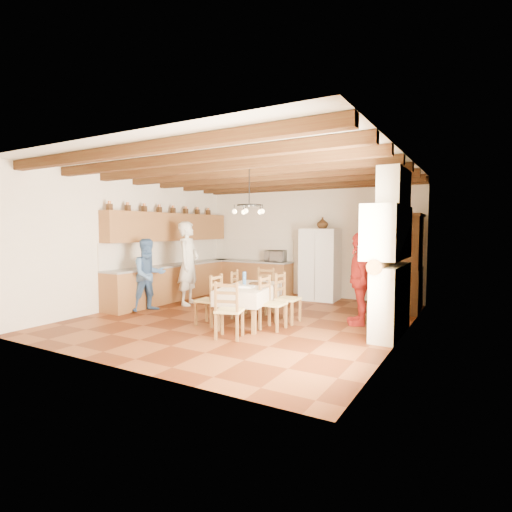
{
  "coord_description": "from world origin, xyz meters",
  "views": [
    {
      "loc": [
        4.16,
        -6.76,
        1.82
      ],
      "look_at": [
        0.1,
        0.3,
        1.25
      ],
      "focal_mm": 28.0,
      "sensor_mm": 36.0,
      "label": 1
    }
  ],
  "objects": [
    {
      "name": "person_woman_blue",
      "position": [
        -2.21,
        -0.4,
        0.8
      ],
      "size": [
        0.83,
        0.93,
        1.59
      ],
      "primitive_type": "imported",
      "rotation": [
        0.0,
        0.0,
        1.23
      ],
      "color": "#476DA7",
      "rests_on": "floor"
    },
    {
      "name": "person_woman_red",
      "position": [
        2.13,
        0.67,
        0.87
      ],
      "size": [
        0.79,
        1.11,
        1.74
      ],
      "primitive_type": "imported",
      "rotation": [
        0.0,
        0.0,
        -1.18
      ],
      "color": "red",
      "rests_on": "floor"
    },
    {
      "name": "floor",
      "position": [
        0.0,
        0.0,
        -0.01
      ],
      "size": [
        6.0,
        6.5,
        0.02
      ],
      "primitive_type": "cube",
      "color": "#481D0B",
      "rests_on": "ground"
    },
    {
      "name": "wall_front",
      "position": [
        0.0,
        -3.26,
        1.5
      ],
      "size": [
        6.0,
        0.02,
        3.0
      ],
      "primitive_type": "cube",
      "color": "#EEE1C7",
      "rests_on": "ground"
    },
    {
      "name": "countertop_back",
      "position": [
        -1.55,
        2.95,
        0.88
      ],
      "size": [
        2.34,
        0.62,
        0.04
      ],
      "primitive_type": "cube",
      "color": "slate",
      "rests_on": "lower_cabinets_back"
    },
    {
      "name": "backsplash_left",
      "position": [
        -2.98,
        1.05,
        1.2
      ],
      "size": [
        0.03,
        4.3,
        0.6
      ],
      "primitive_type": "cube",
      "color": "white",
      "rests_on": "ground"
    },
    {
      "name": "chair_right_far",
      "position": [
        0.91,
        0.14,
        0.48
      ],
      "size": [
        0.41,
        0.43,
        0.96
      ],
      "primitive_type": null,
      "rotation": [
        0.0,
        0.0,
        1.56
      ],
      "color": "brown",
      "rests_on": "floor"
    },
    {
      "name": "chair_left_far",
      "position": [
        -0.4,
        -0.03,
        0.48
      ],
      "size": [
        0.5,
        0.51,
        0.96
      ],
      "primitive_type": null,
      "rotation": [
        0.0,
        0.0,
        -1.31
      ],
      "color": "brown",
      "rests_on": "floor"
    },
    {
      "name": "countertop_left",
      "position": [
        -2.7,
        1.05,
        0.88
      ],
      "size": [
        0.62,
        4.3,
        0.04
      ],
      "primitive_type": "cube",
      "color": "slate",
      "rests_on": "lower_cabinets_left"
    },
    {
      "name": "person_man",
      "position": [
        -1.93,
        0.61,
        0.99
      ],
      "size": [
        0.65,
        0.82,
        1.98
      ],
      "primitive_type": "imported",
      "rotation": [
        0.0,
        0.0,
        1.84
      ],
      "color": "white",
      "rests_on": "floor"
    },
    {
      "name": "wall_back",
      "position": [
        0.0,
        3.26,
        1.5
      ],
      "size": [
        6.0,
        0.02,
        3.0
      ],
      "primitive_type": "cube",
      "color": "#EEE1C7",
      "rests_on": "ground"
    },
    {
      "name": "dining_table",
      "position": [
        0.29,
        -0.28,
        0.64
      ],
      "size": [
        1.15,
        1.78,
        0.72
      ],
      "rotation": [
        0.0,
        0.0,
        0.2
      ],
      "color": "white",
      "rests_on": "floor"
    },
    {
      "name": "ceiling_beams",
      "position": [
        0.0,
        0.0,
        2.91
      ],
      "size": [
        6.0,
        6.3,
        0.16
      ],
      "primitive_type": null,
      "color": "#36170A",
      "rests_on": "ground"
    },
    {
      "name": "ceiling",
      "position": [
        0.0,
        0.0,
        3.01
      ],
      "size": [
        6.0,
        6.5,
        0.02
      ],
      "primitive_type": "cube",
      "color": "white",
      "rests_on": "ground"
    },
    {
      "name": "microwave",
      "position": [
        -0.81,
        2.95,
        1.05
      ],
      "size": [
        0.61,
        0.47,
        0.31
      ],
      "primitive_type": "imported",
      "rotation": [
        0.0,
        0.0,
        0.19
      ],
      "color": "silver",
      "rests_on": "countertop_back"
    },
    {
      "name": "chair_left_near",
      "position": [
        -0.32,
        -0.76,
        0.48
      ],
      "size": [
        0.42,
        0.44,
        0.96
      ],
      "primitive_type": null,
      "rotation": [
        0.0,
        0.0,
        -1.52
      ],
      "color": "brown",
      "rests_on": "floor"
    },
    {
      "name": "upper_cabinets",
      "position": [
        -2.83,
        1.05,
        1.85
      ],
      "size": [
        0.35,
        4.2,
        0.7
      ],
      "primitive_type": "cube",
      "color": "brown",
      "rests_on": "ground"
    },
    {
      "name": "lower_cabinets_back",
      "position": [
        -1.55,
        2.95,
        0.43
      ],
      "size": [
        2.3,
        0.6,
        0.86
      ],
      "primitive_type": "cube",
      "color": "brown",
      "rests_on": "ground"
    },
    {
      "name": "wall_picture",
      "position": [
        1.55,
        3.23,
        1.85
      ],
      "size": [
        0.34,
        0.03,
        0.42
      ],
      "primitive_type": "cube",
      "color": "#322015",
      "rests_on": "ground"
    },
    {
      "name": "chair_end_far",
      "position": [
        0.05,
        0.65,
        0.48
      ],
      "size": [
        0.43,
        0.41,
        0.96
      ],
      "primitive_type": null,
      "rotation": [
        0.0,
        0.0,
        0.02
      ],
      "color": "brown",
      "rests_on": "floor"
    },
    {
      "name": "refrigerator",
      "position": [
        0.55,
        2.79,
        0.9
      ],
      "size": [
        0.93,
        0.78,
        1.8
      ],
      "primitive_type": "cube",
      "rotation": [
        0.0,
        0.0,
        0.04
      ],
      "color": "white",
      "rests_on": "floor"
    },
    {
      "name": "chair_end_near",
      "position": [
        0.54,
        -1.34,
        0.48
      ],
      "size": [
        0.52,
        0.5,
        0.96
      ],
      "primitive_type": null,
      "rotation": [
        0.0,
        0.0,
        3.44
      ],
      "color": "brown",
      "rests_on": "floor"
    },
    {
      "name": "wall_right",
      "position": [
        3.01,
        0.0,
        1.5
      ],
      "size": [
        0.02,
        6.5,
        3.0
      ],
      "primitive_type": "cube",
      "color": "#EEE1C7",
      "rests_on": "ground"
    },
    {
      "name": "backsplash_back",
      "position": [
        -1.55,
        3.23,
        1.2
      ],
      "size": [
        2.3,
        0.03,
        0.6
      ],
      "primitive_type": "cube",
      "color": "white",
      "rests_on": "ground"
    },
    {
      "name": "wall_left",
      "position": [
        -3.01,
        0.0,
        1.5
      ],
      "size": [
        0.02,
        6.5,
        3.0
      ],
      "primitive_type": "cube",
      "color": "#EEE1C7",
      "rests_on": "ground"
    },
    {
      "name": "chandelier",
      "position": [
        0.29,
        -0.28,
        2.25
      ],
      "size": [
        0.47,
        0.47,
        0.03
      ],
      "primitive_type": "torus",
      "color": "black",
      "rests_on": "ground"
    },
    {
      "name": "hutch",
      "position": [
        2.75,
        2.44,
        1.06
      ],
      "size": [
        0.54,
        1.19,
        2.13
      ],
      "primitive_type": null,
      "rotation": [
        0.0,
        0.0,
        0.05
      ],
      "color": "#3D2114",
      "rests_on": "floor"
    },
    {
      "name": "chair_right_near",
      "position": [
        0.89,
        -0.46,
        0.48
      ],
      "size": [
        0.4,
        0.42,
        0.96
      ],
      "primitive_type": null,
      "rotation": [
        0.0,
        0.0,
        1.58
      ],
      "color": "brown",
      "rests_on": "floor"
    },
    {
      "name": "fridge_vase",
      "position": [
        0.6,
        2.79,
        1.95
      ],
      "size": [
        0.29,
        0.29,
        0.29
      ],
      "primitive_type": "imported",
      "rotation": [
        0.0,
        0.0,
        0.04
      ],
      "color": "#3D2114",
      "rests_on": "refrigerator"
    },
    {
      "name": "lower_cabinets_left",
      "position": [
        -2.7,
        1.05,
        0.43
      ],
      "size": [
        0.6,
        4.3,
        0.86
      ],
      "primitive_type": "cube",
      "color": "brown",
      "rests_on": "ground"
    },
    {
      "name": "fireplace",
      "position": [
        2.72,
        0.2,
        1.4
      ],
      "size": [
        0.56,
        1.6,
        2.8
      ],
      "primitive_type": null,
      "color": "beige",
      "rests_on": "ground"
    }
  ]
}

